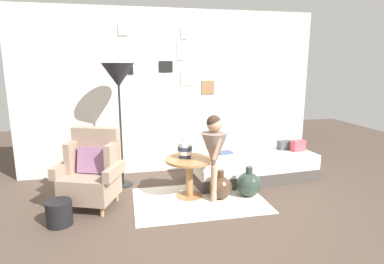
{
  "coord_description": "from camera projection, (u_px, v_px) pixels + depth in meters",
  "views": [
    {
      "loc": [
        -0.73,
        -3.19,
        1.74
      ],
      "look_at": [
        0.15,
        0.95,
        0.85
      ],
      "focal_mm": 29.77,
      "sensor_mm": 36.0,
      "label": 1
    }
  ],
  "objects": [
    {
      "name": "ground_plane",
      "position": [
        197.0,
        224.0,
        3.56
      ],
      "size": [
        12.0,
        12.0,
        0.0
      ],
      "primitive_type": "plane",
      "color": "#4C3D33"
    },
    {
      "name": "gallery_wall",
      "position": [
        170.0,
        93.0,
        5.16
      ],
      "size": [
        4.8,
        0.12,
        2.6
      ],
      "color": "silver",
      "rests_on": "ground"
    },
    {
      "name": "rug",
      "position": [
        199.0,
        200.0,
        4.17
      ],
      "size": [
        1.69,
        1.14,
        0.01
      ],
      "primitive_type": "cube",
      "color": "silver",
      "rests_on": "ground"
    },
    {
      "name": "armchair",
      "position": [
        92.0,
        172.0,
        3.97
      ],
      "size": [
        0.88,
        0.78,
        0.97
      ],
      "color": "tan",
      "rests_on": "ground"
    },
    {
      "name": "daybed",
      "position": [
        252.0,
        166.0,
        4.96
      ],
      "size": [
        1.96,
        0.95,
        0.4
      ],
      "color": "#4C4742",
      "rests_on": "ground"
    },
    {
      "name": "pillow_head",
      "position": [
        298.0,
        146.0,
        5.05
      ],
      "size": [
        0.23,
        0.15,
        0.17
      ],
      "primitive_type": "cube",
      "rotation": [
        0.0,
        0.0,
        0.15
      ],
      "color": "#D64C56",
      "rests_on": "daybed"
    },
    {
      "name": "pillow_mid",
      "position": [
        284.0,
        145.0,
        5.15
      ],
      "size": [
        0.23,
        0.15,
        0.14
      ],
      "primitive_type": "cube",
      "rotation": [
        0.0,
        0.0,
        0.14
      ],
      "color": "#474C56",
      "rests_on": "daybed"
    },
    {
      "name": "side_table",
      "position": [
        189.0,
        169.0,
        4.22
      ],
      "size": [
        0.64,
        0.64,
        0.53
      ],
      "color": "#9E7042",
      "rests_on": "ground"
    },
    {
      "name": "vase_striped",
      "position": [
        185.0,
        150.0,
        4.21
      ],
      "size": [
        0.19,
        0.19,
        0.27
      ],
      "color": "#2D384C",
      "rests_on": "side_table"
    },
    {
      "name": "floor_lamp",
      "position": [
        118.0,
        79.0,
        4.4
      ],
      "size": [
        0.46,
        0.46,
        1.77
      ],
      "color": "black",
      "rests_on": "ground"
    },
    {
      "name": "person_child",
      "position": [
        214.0,
        147.0,
        4.03
      ],
      "size": [
        0.34,
        0.34,
        1.13
      ],
      "color": "tan",
      "rests_on": "ground"
    },
    {
      "name": "book_on_daybed",
      "position": [
        225.0,
        153.0,
        4.92
      ],
      "size": [
        0.25,
        0.2,
        0.03
      ],
      "primitive_type": "cube",
      "rotation": [
        0.0,
        0.0,
        0.2
      ],
      "color": "#404E73",
      "rests_on": "daybed"
    },
    {
      "name": "demijohn_near",
      "position": [
        220.0,
        187.0,
        4.21
      ],
      "size": [
        0.31,
        0.31,
        0.39
      ],
      "color": "#473323",
      "rests_on": "ground"
    },
    {
      "name": "demijohn_far",
      "position": [
        249.0,
        184.0,
        4.29
      ],
      "size": [
        0.33,
        0.33,
        0.42
      ],
      "color": "#2D3D33",
      "rests_on": "ground"
    },
    {
      "name": "magazine_basket",
      "position": [
        59.0,
        213.0,
        3.52
      ],
      "size": [
        0.28,
        0.28,
        0.28
      ],
      "primitive_type": "cylinder",
      "color": "black",
      "rests_on": "ground"
    }
  ]
}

